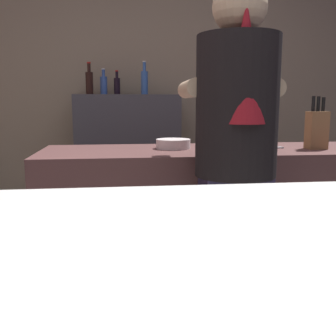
{
  "coord_description": "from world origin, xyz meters",
  "views": [
    {
      "loc": [
        -0.28,
        -1.31,
        1.16
      ],
      "look_at": [
        -0.21,
        -0.75,
        1.06
      ],
      "focal_mm": 41.38,
      "sensor_mm": 36.0,
      "label": 1
    }
  ],
  "objects": [
    {
      "name": "prep_counter",
      "position": [
        0.35,
        0.72,
        0.46
      ],
      "size": [
        2.1,
        0.6,
        0.91
      ],
      "primitive_type": "cube",
      "color": "brown",
      "rests_on": "ground"
    },
    {
      "name": "back_shelf",
      "position": [
        -0.22,
        1.92,
        0.61
      ],
      "size": [
        0.85,
        0.36,
        1.23
      ],
      "primitive_type": "cube",
      "color": "#3B3A40",
      "rests_on": "ground"
    },
    {
      "name": "bottle_soy",
      "position": [
        -0.09,
        1.85,
        1.33
      ],
      "size": [
        0.06,
        0.06,
        0.26
      ],
      "color": "#31579C",
      "rests_on": "back_shelf"
    },
    {
      "name": "knife_block",
      "position": [
        0.76,
        0.65,
        1.02
      ],
      "size": [
        0.1,
        0.08,
        0.28
      ],
      "color": "olive",
      "rests_on": "prep_counter"
    },
    {
      "name": "wall_back",
      "position": [
        0.0,
        2.2,
        1.35
      ],
      "size": [
        5.2,
        0.1,
        2.7
      ],
      "primitive_type": "cube",
      "color": "gray",
      "rests_on": "ground"
    },
    {
      "name": "bottle_vinegar",
      "position": [
        -0.41,
        1.95,
        1.31
      ],
      "size": [
        0.06,
        0.06,
        0.21
      ],
      "color": "#34549C",
      "rests_on": "back_shelf"
    },
    {
      "name": "bottle_olive_oil",
      "position": [
        -0.31,
        1.98,
        1.3
      ],
      "size": [
        0.05,
        0.05,
        0.2
      ],
      "color": "black",
      "rests_on": "back_shelf"
    },
    {
      "name": "chefs_knife",
      "position": [
        0.48,
        0.67,
        0.92
      ],
      "size": [
        0.24,
        0.1,
        0.01
      ],
      "primitive_type": "cube",
      "rotation": [
        0.0,
        0.0,
        0.31
      ],
      "color": "silver",
      "rests_on": "prep_counter"
    },
    {
      "name": "bartender",
      "position": [
        0.2,
        0.26,
        0.95
      ],
      "size": [
        0.43,
        0.51,
        1.65
      ],
      "rotation": [
        0.0,
        0.0,
        1.54
      ],
      "color": "#2B2441",
      "rests_on": "ground"
    },
    {
      "name": "bottle_hot_sauce",
      "position": [
        -0.52,
        1.91,
        1.32
      ],
      "size": [
        0.06,
        0.06,
        0.25
      ],
      "color": "black",
      "rests_on": "back_shelf"
    },
    {
      "name": "mixing_bowl",
      "position": [
        -0.0,
        0.76,
        0.94
      ],
      "size": [
        0.19,
        0.19,
        0.05
      ],
      "primitive_type": "cylinder",
      "color": "silver",
      "rests_on": "prep_counter"
    }
  ]
}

